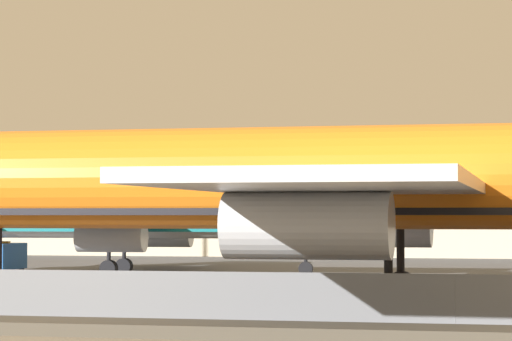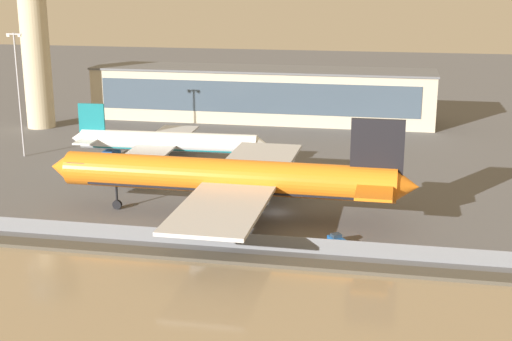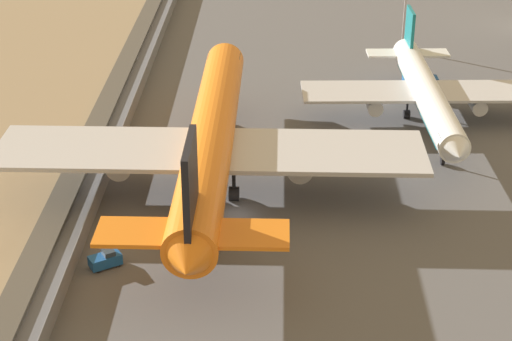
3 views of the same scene
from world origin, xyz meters
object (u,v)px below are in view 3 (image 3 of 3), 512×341
at_px(ops_van, 421,83).
at_px(passenger_jet_white_teal, 426,93).
at_px(cargo_jet_orange, 211,140).
at_px(baggage_tug, 106,260).

bearing_deg(ops_van, passenger_jet_white_teal, -6.44).
height_order(cargo_jet_orange, ops_van, cargo_jet_orange).
distance_m(passenger_jet_white_teal, ops_van, 12.44).
bearing_deg(passenger_jet_white_teal, cargo_jet_orange, -54.87).
relative_size(cargo_jet_orange, passenger_jet_white_teal, 1.45).
relative_size(passenger_jet_white_teal, baggage_tug, 11.21).
bearing_deg(passenger_jet_white_teal, ops_van, 173.56).
bearing_deg(cargo_jet_orange, ops_van, 137.10).
height_order(cargo_jet_orange, baggage_tug, cargo_jet_orange).
xyz_separation_m(passenger_jet_white_teal, baggage_tug, (36.86, -37.75, -3.74)).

